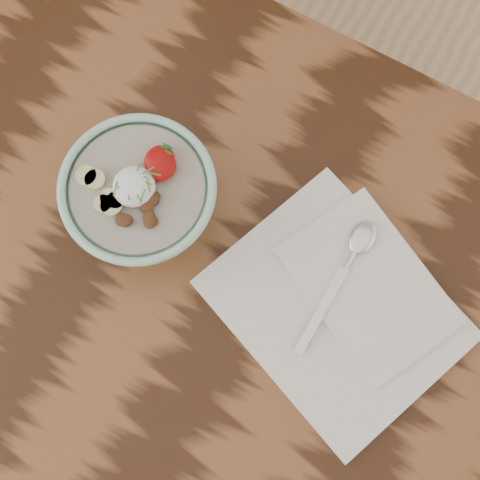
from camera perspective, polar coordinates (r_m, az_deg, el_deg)
name	(u,v)px	position (r cm, az deg, el deg)	size (l,w,h in cm)	color
table	(95,273)	(96.90, -12.28, -2.75)	(160.00, 90.00, 75.00)	#32190C
breakfast_bowl	(142,197)	(81.88, -8.38, 3.62)	(18.58, 18.58, 12.34)	#A0D8BC
napkin	(342,304)	(84.81, 8.73, -5.42)	(35.22, 31.94, 1.78)	white
spoon	(353,255)	(84.62, 9.59, -1.28)	(3.32, 19.11, 1.00)	silver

